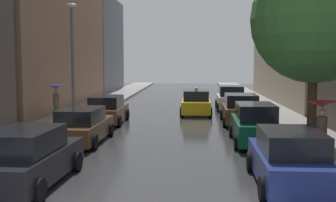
{
  "coord_description": "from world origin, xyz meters",
  "views": [
    {
      "loc": [
        1.03,
        -6.33,
        3.6
      ],
      "look_at": [
        -0.45,
        19.72,
        1.08
      ],
      "focal_mm": 44.88,
      "sensor_mm": 36.0,
      "label": 1
    }
  ],
  "objects": [
    {
      "name": "lamp_post_left",
      "position": [
        -5.55,
        16.55,
        3.95
      ],
      "size": [
        0.6,
        0.28,
        6.56
      ],
      "color": "#595B60",
      "rests_on": "sidewalk_left"
    },
    {
      "name": "parked_car_left_second",
      "position": [
        -3.77,
        11.66,
        0.73
      ],
      "size": [
        2.1,
        4.71,
        1.54
      ],
      "rotation": [
        0.0,
        0.0,
        1.55
      ],
      "color": "brown",
      "rests_on": "ground"
    },
    {
      "name": "building_left_far",
      "position": [
        -11.0,
        42.7,
        5.4
      ],
      "size": [
        6.0,
        12.56,
        10.8
      ],
      "primitive_type": "cube",
      "color": "slate",
      "rests_on": "ground"
    },
    {
      "name": "parked_car_right_second",
      "position": [
        3.77,
        11.88,
        0.82
      ],
      "size": [
        2.05,
        4.39,
        1.76
      ],
      "rotation": [
        0.0,
        0.0,
        1.55
      ],
      "color": "#0C4C2D",
      "rests_on": "ground"
    },
    {
      "name": "parked_car_right_nearest",
      "position": [
        3.85,
        5.69,
        0.77
      ],
      "size": [
        2.15,
        4.43,
        1.64
      ],
      "rotation": [
        0.0,
        0.0,
        1.55
      ],
      "color": "navy",
      "rests_on": "ground"
    },
    {
      "name": "parked_car_left_nearest",
      "position": [
        -3.73,
        5.35,
        0.78
      ],
      "size": [
        2.28,
        4.7,
        1.66
      ],
      "rotation": [
        0.0,
        0.0,
        1.53
      ],
      "color": "black",
      "rests_on": "ground"
    },
    {
      "name": "sidewalk_right",
      "position": [
        6.5,
        24.0,
        0.07
      ],
      "size": [
        3.0,
        72.0,
        0.15
      ],
      "primitive_type": "cube",
      "color": "gray",
      "rests_on": "ground"
    },
    {
      "name": "parked_car_left_third",
      "position": [
        -3.84,
        17.42,
        0.75
      ],
      "size": [
        2.07,
        4.29,
        1.59
      ],
      "rotation": [
        0.0,
        0.0,
        1.57
      ],
      "color": "brown",
      "rests_on": "ground"
    },
    {
      "name": "pedestrian_foreground",
      "position": [
        5.45,
        8.05,
        1.67
      ],
      "size": [
        1.02,
        1.02,
        2.08
      ],
      "rotation": [
        0.0,
        0.0,
        6.14
      ],
      "color": "#38513D",
      "rests_on": "sidewalk_right"
    },
    {
      "name": "pedestrian_near_tree",
      "position": [
        -6.92,
        17.76,
        1.59
      ],
      "size": [
        0.96,
        0.96,
        2.02
      ],
      "rotation": [
        0.0,
        0.0,
        1.59
      ],
      "color": "#38513D",
      "rests_on": "sidewalk_left"
    },
    {
      "name": "street_tree_right",
      "position": [
        5.82,
        10.58,
        5.2
      ],
      "size": [
        5.02,
        5.02,
        7.57
      ],
      "color": "#513823",
      "rests_on": "sidewalk_right"
    },
    {
      "name": "parked_car_right_fourth",
      "position": [
        3.87,
        24.42,
        0.82
      ],
      "size": [
        2.15,
        4.16,
        1.77
      ],
      "rotation": [
        0.0,
        0.0,
        1.56
      ],
      "color": "silver",
      "rests_on": "ground"
    },
    {
      "name": "parked_car_right_third",
      "position": [
        3.83,
        17.78,
        0.79
      ],
      "size": [
        2.23,
        4.44,
        1.7
      ],
      "rotation": [
        0.0,
        0.0,
        1.55
      ],
      "color": "brown",
      "rests_on": "ground"
    },
    {
      "name": "sidewalk_left",
      "position": [
        -6.5,
        24.0,
        0.07
      ],
      "size": [
        3.0,
        72.0,
        0.15
      ],
      "primitive_type": "cube",
      "color": "gray",
      "rests_on": "ground"
    },
    {
      "name": "ground_plane",
      "position": [
        0.0,
        24.0,
        -0.02
      ],
      "size": [
        28.0,
        72.0,
        0.04
      ],
      "primitive_type": "cube",
      "color": "#333335"
    },
    {
      "name": "taxi_midroad",
      "position": [
        1.33,
        21.81,
        0.76
      ],
      "size": [
        2.1,
        4.36,
        1.81
      ],
      "rotation": [
        0.0,
        0.0,
        1.56
      ],
      "color": "yellow",
      "rests_on": "ground"
    }
  ]
}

